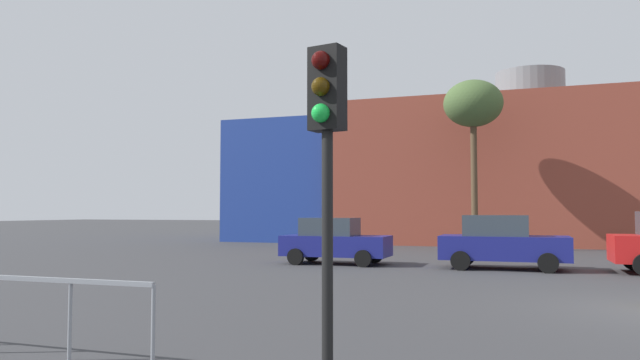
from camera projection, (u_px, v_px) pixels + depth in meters
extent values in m
cube|color=brown|center=(531.00, 174.00, 35.15)|extent=(22.85, 10.59, 8.25)
cube|color=navy|center=(299.00, 183.00, 39.99)|extent=(6.94, 9.53, 7.60)
cylinder|color=slate|center=(530.00, 89.00, 35.43)|extent=(4.00, 4.00, 2.00)
cube|color=navy|center=(336.00, 246.00, 21.05)|extent=(3.81, 1.63, 0.73)
cube|color=#333D47|center=(330.00, 227.00, 21.16)|extent=(1.91, 1.45, 0.64)
cylinder|color=black|center=(375.00, 255.00, 21.42)|extent=(0.58, 0.20, 0.58)
cylinder|color=black|center=(363.00, 259.00, 19.84)|extent=(0.58, 0.20, 0.58)
cylinder|color=black|center=(312.00, 253.00, 22.22)|extent=(0.58, 0.20, 0.58)
cylinder|color=black|center=(296.00, 257.00, 20.64)|extent=(0.58, 0.20, 0.58)
cube|color=navy|center=(504.00, 248.00, 19.18)|extent=(4.06, 1.74, 0.77)
cube|color=#333D47|center=(496.00, 225.00, 19.30)|extent=(2.03, 1.55, 0.68)
cylinder|color=black|center=(546.00, 259.00, 19.57)|extent=(0.62, 0.21, 0.62)
cylinder|color=black|center=(548.00, 263.00, 17.89)|extent=(0.62, 0.21, 0.62)
cylinder|color=black|center=(466.00, 257.00, 20.42)|extent=(0.62, 0.21, 0.62)
cylinder|color=black|center=(461.00, 261.00, 18.74)|extent=(0.62, 0.21, 0.62)
cylinder|color=black|center=(633.00, 260.00, 18.78)|extent=(0.66, 0.23, 0.66)
cylinder|color=black|center=(327.00, 260.00, 6.18)|extent=(0.12, 0.12, 2.74)
cube|color=black|center=(327.00, 89.00, 6.28)|extent=(0.40, 0.31, 0.90)
sphere|color=#3C0605|center=(321.00, 60.00, 6.17)|extent=(0.20, 0.20, 0.20)
sphere|color=#3C2905|center=(321.00, 87.00, 6.16)|extent=(0.20, 0.20, 0.20)
sphere|color=green|center=(321.00, 113.00, 6.14)|extent=(0.20, 0.20, 0.20)
cylinder|color=brown|center=(474.00, 185.00, 28.33)|extent=(0.31, 0.31, 6.34)
ellipsoid|color=#476033|center=(473.00, 103.00, 28.54)|extent=(2.85, 2.85, 2.28)
cylinder|color=gray|center=(70.00, 321.00, 7.43)|extent=(0.05, 0.05, 1.00)
cylinder|color=gray|center=(153.00, 327.00, 7.03)|extent=(0.05, 0.05, 1.00)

